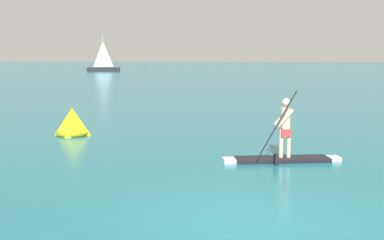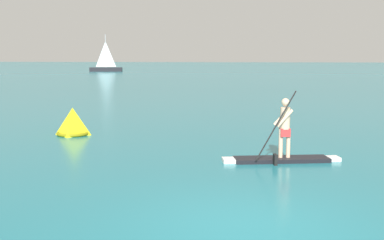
# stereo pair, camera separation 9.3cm
# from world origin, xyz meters

# --- Properties ---
(ground) EXTENTS (440.00, 440.00, 0.00)m
(ground) POSITION_xyz_m (0.00, 0.00, 0.00)
(ground) COLOR #1E727F
(paddleboarder_mid_center) EXTENTS (3.17, 1.21, 1.96)m
(paddleboarder_mid_center) POSITION_xyz_m (0.70, 5.10, 0.35)
(paddleboarder_mid_center) COLOR black
(paddleboarder_mid_center) RESTS_ON ground
(race_marker_buoy) EXTENTS (1.16, 1.16, 0.98)m
(race_marker_buoy) POSITION_xyz_m (-6.53, 8.40, 0.42)
(race_marker_buoy) COLOR yellow
(race_marker_buoy) RESTS_ON ground
(sailboat_left_horizon) EXTENTS (6.03, 2.73, 6.69)m
(sailboat_left_horizon) POSITION_xyz_m (-28.88, 77.29, 0.78)
(sailboat_left_horizon) COLOR black
(sailboat_left_horizon) RESTS_ON ground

